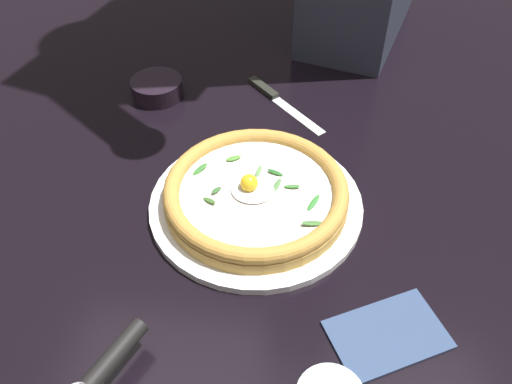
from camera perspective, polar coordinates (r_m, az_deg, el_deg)
ground_plane at (r=0.85m, az=-0.38°, el=-0.33°), size 2.40×2.40×0.03m
pizza_plate at (r=0.81m, az=0.00°, el=-1.31°), size 0.32×0.32×0.01m
pizza at (r=0.79m, az=-0.00°, el=-0.08°), size 0.27×0.27×0.05m
side_bowl at (r=1.04m, az=-10.56°, el=10.89°), size 0.10×0.10×0.03m
pizza_cutter at (r=0.64m, az=-16.52°, el=-18.21°), size 0.08×0.15×0.08m
table_knife at (r=1.03m, az=1.96°, el=10.18°), size 0.16×0.16×0.01m
folded_napkin at (r=0.70m, az=13.93°, el=-14.49°), size 0.17×0.14×0.01m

